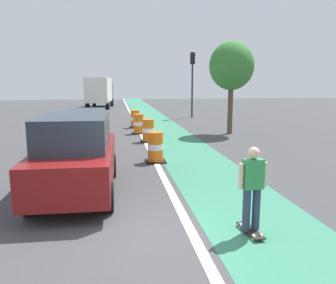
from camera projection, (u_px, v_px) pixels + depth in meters
The scene contains 13 objects.
ground_plane at pixel (145, 236), 6.40m from camera, with size 100.00×100.00×0.00m, color #424244.
bike_lane_strip at pixel (170, 135), 18.43m from camera, with size 2.50×80.00×0.01m, color #387F60.
lane_divider_stripe at pixel (142, 136), 18.20m from camera, with size 0.20×80.00×0.01m, color silver.
skateboarder_on_lane at pixel (252, 188), 6.33m from camera, with size 0.57×0.82×1.69m.
parked_suv_nearest at pixel (76, 154), 8.71m from camera, with size 2.00×4.64×2.04m.
parked_sedan_second at pixel (87, 129), 14.80m from camera, with size 2.05×4.17×1.70m.
traffic_barrel_front at pixel (156, 147), 12.18m from camera, with size 0.73×0.73×1.09m.
traffic_barrel_mid at pixel (148, 131), 16.28m from camera, with size 0.73×0.73×1.09m.
traffic_barrel_back at pixel (139, 124), 18.83m from camera, with size 0.73×0.73×1.09m.
traffic_barrel_far at pixel (135, 119), 21.30m from camera, with size 0.73×0.73×1.09m.
delivery_truck_down_block at pixel (100, 91), 36.92m from camera, with size 2.85×7.75×3.23m.
traffic_light_corner at pixel (192, 73), 26.75m from camera, with size 0.41×0.32×5.10m.
street_tree_sidewalk at pixel (232, 66), 18.26m from camera, with size 2.40×2.40×5.00m.
Camera 1 is at (-0.49, -5.98, 2.87)m, focal length 36.33 mm.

